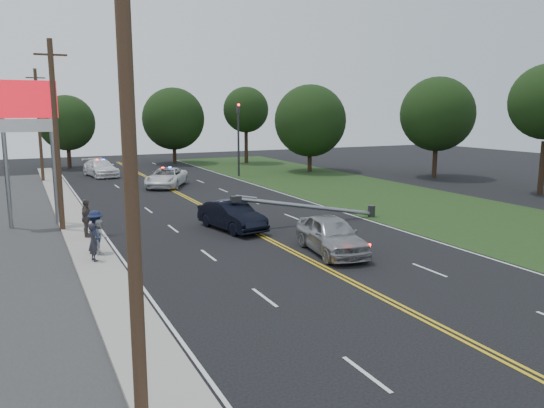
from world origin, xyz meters
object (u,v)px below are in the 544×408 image
pylon_sign (27,118)px  utility_pole_near (131,184)px  utility_pole_mid (56,136)px  bystander_d (86,218)px  waiting_sedan (331,235)px  emergency_b (101,168)px  fallen_streetlight (316,207)px  utility_pole_far (39,125)px  crashed_sedan (232,216)px  bystander_b (100,236)px  bystander_a (93,242)px  emergency_a (167,177)px  bystander_c (96,232)px  traffic_signal (238,133)px

pylon_sign → utility_pole_near: (1.30, -22.00, -0.91)m
utility_pole_mid → bystander_d: (0.98, -2.44, -4.00)m
waiting_sedan → emergency_b: size_ratio=0.88×
fallen_streetlight → utility_pole_far: size_ratio=0.94×
crashed_sedan → emergency_b: size_ratio=0.84×
bystander_b → utility_pole_far: bearing=0.9°
crashed_sedan → bystander_a: size_ratio=2.92×
pylon_sign → bystander_a: size_ratio=4.90×
bystander_a → bystander_b: (0.42, 1.11, -0.04)m
waiting_sedan → bystander_d: bearing=150.9°
utility_pole_near → pylon_sign: bearing=93.4°
emergency_b → fallen_streetlight: bearing=-82.9°
emergency_a → utility_pole_mid: bearing=-94.6°
crashed_sedan → bystander_d: 7.46m
crashed_sedan → utility_pole_far: bearing=96.8°
utility_pole_near → bystander_c: size_ratio=5.19×
bystander_a → crashed_sedan: bearing=-80.2°
pylon_sign → utility_pole_far: (1.30, 20.00, -0.91)m
fallen_streetlight → bystander_b: size_ratio=6.04×
traffic_signal → emergency_a: size_ratio=1.24×
crashed_sedan → bystander_d: bystander_d is taller
emergency_a → bystander_a: bystander_a is taller
utility_pole_far → emergency_b: (5.29, 1.81, -4.26)m
emergency_a → crashed_sedan: bearing=-64.1°
emergency_a → emergency_b: bearing=141.4°
crashed_sedan → bystander_c: bearing=-174.9°
utility_pole_near → bystander_b: size_ratio=6.45×
fallen_streetlight → crashed_sedan: size_ratio=1.96×
pylon_sign → emergency_b: 23.36m
utility_pole_near → bystander_b: (1.13, 14.02, -4.19)m
utility_pole_mid → bystander_b: utility_pole_mid is taller
utility_pole_mid → bystander_a: 8.24m
traffic_signal → bystander_d: traffic_signal is taller
pylon_sign → crashed_sedan: bearing=-30.3°
bystander_a → emergency_a: bearing=-36.7°
crashed_sedan → emergency_a: 17.67m
bystander_d → fallen_streetlight: bearing=-74.3°
pylon_sign → bystander_c: size_ratio=4.16×
utility_pole_far → pylon_sign: bearing=-93.7°
pylon_sign → utility_pole_near: bearing=-86.6°
utility_pole_near → utility_pole_mid: size_ratio=1.00×
traffic_signal → emergency_b: bearing=154.5°
pylon_sign → emergency_b: bearing=73.2°
fallen_streetlight → crashed_sedan: bearing=175.9°
utility_pole_far → bystander_b: bearing=-87.7°
utility_pole_far → crashed_sedan: size_ratio=2.10×
utility_pole_mid → emergency_b: utility_pole_mid is taller
utility_pole_mid → bystander_a: (0.72, -7.09, -4.15)m
waiting_sedan → bystander_a: (-9.99, 2.89, 0.09)m
utility_pole_far → waiting_sedan: utility_pole_far is taller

